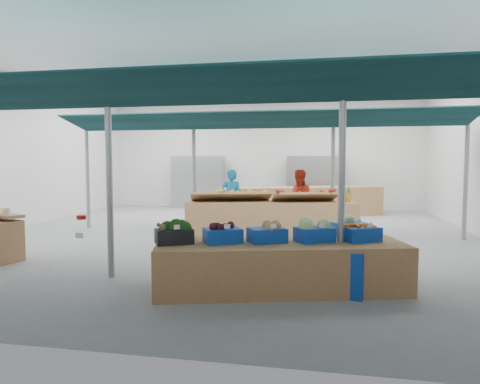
# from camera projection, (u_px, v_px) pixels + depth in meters

# --- Properties ---
(floor) EXTENTS (13.00, 13.00, 0.00)m
(floor) POSITION_uv_depth(u_px,v_px,m) (228.00, 236.00, 10.45)
(floor) COLOR slate
(floor) RESTS_ON ground
(hall) EXTENTS (13.00, 13.00, 13.00)m
(hall) POSITION_uv_depth(u_px,v_px,m) (239.00, 131.00, 11.67)
(hall) COLOR silver
(hall) RESTS_ON ground
(pole_grid) EXTENTS (10.00, 4.60, 3.00)m
(pole_grid) POSITION_uv_depth(u_px,v_px,m) (246.00, 161.00, 8.47)
(pole_grid) COLOR gray
(pole_grid) RESTS_ON floor
(awnings) EXTENTS (9.50, 7.08, 0.30)m
(awnings) POSITION_uv_depth(u_px,v_px,m) (246.00, 112.00, 8.40)
(awnings) COLOR black
(awnings) RESTS_ON pole_grid
(back_shelving_left) EXTENTS (2.00, 0.50, 2.00)m
(back_shelving_left) POSITION_uv_depth(u_px,v_px,m) (198.00, 183.00, 16.72)
(back_shelving_left) COLOR #B23F33
(back_shelving_left) RESTS_ON floor
(back_shelving_right) EXTENTS (2.00, 0.50, 2.00)m
(back_shelving_right) POSITION_uv_depth(u_px,v_px,m) (315.00, 184.00, 15.89)
(back_shelving_right) COLOR #B23F33
(back_shelving_right) RESTS_ON floor
(veg_counter) EXTENTS (3.64, 1.99, 0.67)m
(veg_counter) POSITION_uv_depth(u_px,v_px,m) (280.00, 265.00, 6.05)
(veg_counter) COLOR olive
(veg_counter) RESTS_ON floor
(fruit_counter) EXTENTS (4.10, 1.49, 0.86)m
(fruit_counter) POSITION_uv_depth(u_px,v_px,m) (271.00, 219.00, 10.28)
(fruit_counter) COLOR olive
(fruit_counter) RESTS_ON floor
(far_counter) EXTENTS (5.38, 3.19, 0.97)m
(far_counter) POSITION_uv_depth(u_px,v_px,m) (302.00, 201.00, 14.27)
(far_counter) COLOR olive
(far_counter) RESTS_ON floor
(crate_stack) EXTENTS (0.60, 0.51, 0.62)m
(crate_stack) POSITION_uv_depth(u_px,v_px,m) (346.00, 273.00, 5.74)
(crate_stack) COLOR #0E3DA0
(crate_stack) RESTS_ON floor
(vendor_left) EXTENTS (0.63, 0.46, 1.60)m
(vendor_left) POSITION_uv_depth(u_px,v_px,m) (231.00, 199.00, 11.55)
(vendor_left) COLOR #1C7DB6
(vendor_left) RESTS_ON floor
(vendor_right) EXTENTS (0.86, 0.71, 1.60)m
(vendor_right) POSITION_uv_depth(u_px,v_px,m) (298.00, 200.00, 11.22)
(vendor_right) COLOR red
(vendor_right) RESTS_ON floor
(crate_broccoli) EXTENTS (0.61, 0.55, 0.35)m
(crate_broccoli) POSITION_uv_depth(u_px,v_px,m) (174.00, 232.00, 5.91)
(crate_broccoli) COLOR black
(crate_broccoli) RESTS_ON veg_counter
(crate_beets) EXTENTS (0.61, 0.55, 0.29)m
(crate_beets) POSITION_uv_depth(u_px,v_px,m) (223.00, 233.00, 5.95)
(crate_beets) COLOR #0E3DA0
(crate_beets) RESTS_ON veg_counter
(crate_celeriac) EXTENTS (0.61, 0.55, 0.31)m
(crate_celeriac) POSITION_uv_depth(u_px,v_px,m) (267.00, 232.00, 6.00)
(crate_celeriac) COLOR #0E3DA0
(crate_celeriac) RESTS_ON veg_counter
(crate_cabbage) EXTENTS (0.61, 0.55, 0.35)m
(crate_cabbage) POSITION_uv_depth(u_px,v_px,m) (314.00, 230.00, 6.04)
(crate_cabbage) COLOR #0E3DA0
(crate_cabbage) RESTS_ON veg_counter
(crate_carrots) EXTENTS (0.61, 0.55, 0.29)m
(crate_carrots) POSITION_uv_depth(u_px,v_px,m) (361.00, 233.00, 6.09)
(crate_carrots) COLOR #0E3DA0
(crate_carrots) RESTS_ON veg_counter
(sparrow) EXTENTS (0.12, 0.09, 0.11)m
(sparrow) POSITION_uv_depth(u_px,v_px,m) (162.00, 227.00, 5.77)
(sparrow) COLOR brown
(sparrow) RESTS_ON crate_broccoli
(pole_ribbon) EXTENTS (0.12, 0.12, 0.28)m
(pole_ribbon) POSITION_uv_depth(u_px,v_px,m) (81.00, 219.00, 5.38)
(pole_ribbon) COLOR #B9160C
(pole_ribbon) RESTS_ON pole_grid
(apple_heap_yellow) EXTENTS (2.02, 1.19, 0.27)m
(apple_heap_yellow) POSITION_uv_depth(u_px,v_px,m) (231.00, 194.00, 10.19)
(apple_heap_yellow) COLOR #997247
(apple_heap_yellow) RESTS_ON fruit_counter
(apple_heap_red) EXTENTS (1.63, 1.08, 0.27)m
(apple_heap_red) POSITION_uv_depth(u_px,v_px,m) (306.00, 195.00, 10.10)
(apple_heap_red) COLOR #997247
(apple_heap_red) RESTS_ON fruit_counter
(pineapple) EXTENTS (0.14, 0.14, 0.39)m
(pineapple) POSITION_uv_depth(u_px,v_px,m) (348.00, 194.00, 10.05)
(pineapple) COLOR #8C6019
(pineapple) RESTS_ON fruit_counter
(crate_extra) EXTENTS (0.60, 0.53, 0.32)m
(crate_extra) POSITION_uv_depth(u_px,v_px,m) (351.00, 226.00, 6.52)
(crate_extra) COLOR #0E3DA0
(crate_extra) RESTS_ON veg_counter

